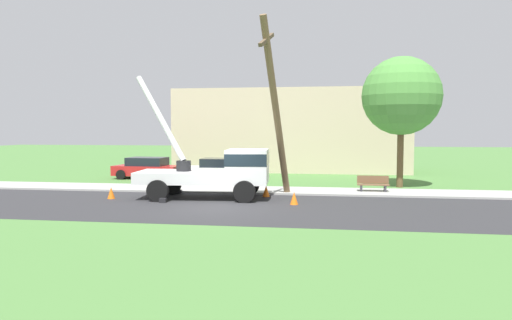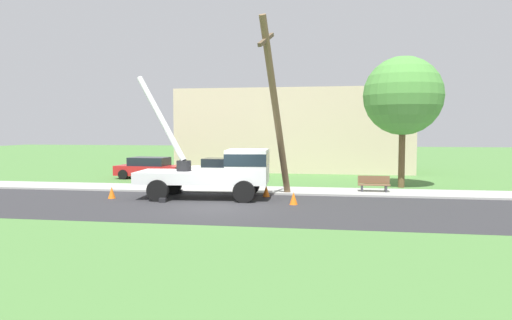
{
  "view_description": "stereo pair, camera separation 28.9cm",
  "coord_description": "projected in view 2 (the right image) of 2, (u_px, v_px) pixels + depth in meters",
  "views": [
    {
      "loc": [
        4.52,
        -19.32,
        3.3
      ],
      "look_at": [
        1.21,
        2.68,
        1.83
      ],
      "focal_mm": 32.86,
      "sensor_mm": 36.0,
      "label": 1
    },
    {
      "loc": [
        4.8,
        -19.28,
        3.3
      ],
      "look_at": [
        1.21,
        2.68,
        1.83
      ],
      "focal_mm": 32.86,
      "sensor_mm": 36.0,
      "label": 2
    }
  ],
  "objects": [
    {
      "name": "lowrise_building_backdrop",
      "position": [
        294.0,
        130.0,
        37.48
      ],
      "size": [
        18.0,
        6.0,
        6.4
      ],
      "primitive_type": "cube",
      "color": "#C6B293",
      "rests_on": "ground"
    },
    {
      "name": "park_bench",
      "position": [
        374.0,
        184.0,
        24.07
      ],
      "size": [
        1.6,
        0.45,
        0.9
      ],
      "color": "brown",
      "rests_on": "ground"
    },
    {
      "name": "parked_sedan_red",
      "position": [
        149.0,
        168.0,
        31.34
      ],
      "size": [
        4.49,
        2.18,
        1.42
      ],
      "color": "#B21E1E",
      "rests_on": "ground"
    },
    {
      "name": "ground_plane",
      "position": [
        261.0,
        178.0,
        31.79
      ],
      "size": [
        120.0,
        120.0,
        0.0
      ],
      "primitive_type": "plane",
      "color": "#477538"
    },
    {
      "name": "roadside_tree_near",
      "position": [
        403.0,
        96.0,
        26.22
      ],
      "size": [
        4.41,
        4.41,
        7.38
      ],
      "color": "brown",
      "rests_on": "ground"
    },
    {
      "name": "road_asphalt",
      "position": [
        218.0,
        206.0,
        19.98
      ],
      "size": [
        80.0,
        7.74,
        0.01
      ],
      "primitive_type": "cube",
      "color": "#2B2B2D",
      "rests_on": "ground"
    },
    {
      "name": "traffic_cone_behind",
      "position": [
        112.0,
        193.0,
        22.31
      ],
      "size": [
        0.36,
        0.36,
        0.56
      ],
      "primitive_type": "cone",
      "color": "orange",
      "rests_on": "ground"
    },
    {
      "name": "traffic_cone_ahead",
      "position": [
        294.0,
        198.0,
        20.47
      ],
      "size": [
        0.36,
        0.36,
        0.56
      ],
      "primitive_type": "cone",
      "color": "orange",
      "rests_on": "ground"
    },
    {
      "name": "traffic_cone_curbside",
      "position": [
        266.0,
        191.0,
        22.87
      ],
      "size": [
        0.36,
        0.36,
        0.56
      ],
      "primitive_type": "cone",
      "color": "orange",
      "rests_on": "ground"
    },
    {
      "name": "leaning_utility_pole",
      "position": [
        276.0,
        109.0,
        21.87
      ],
      "size": [
        1.14,
        4.24,
        8.32
      ],
      "color": "brown",
      "rests_on": "ground"
    },
    {
      "name": "sidewalk_strip",
      "position": [
        242.0,
        190.0,
        25.15
      ],
      "size": [
        80.0,
        2.76,
        0.1
      ],
      "primitive_type": "cube",
      "color": "#9E9E99",
      "rests_on": "ground"
    },
    {
      "name": "utility_truck",
      "position": [
        221.0,
        169.0,
        22.27
      ],
      "size": [
        6.93,
        3.23,
        5.98
      ],
      "color": "silver",
      "rests_on": "ground"
    },
    {
      "name": "parked_sedan_white",
      "position": [
        223.0,
        169.0,
        30.24
      ],
      "size": [
        4.42,
        2.06,
        1.42
      ],
      "color": "silver",
      "rests_on": "ground"
    }
  ]
}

